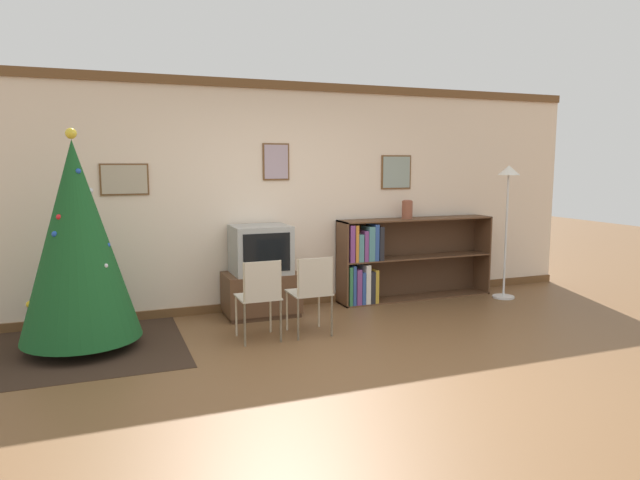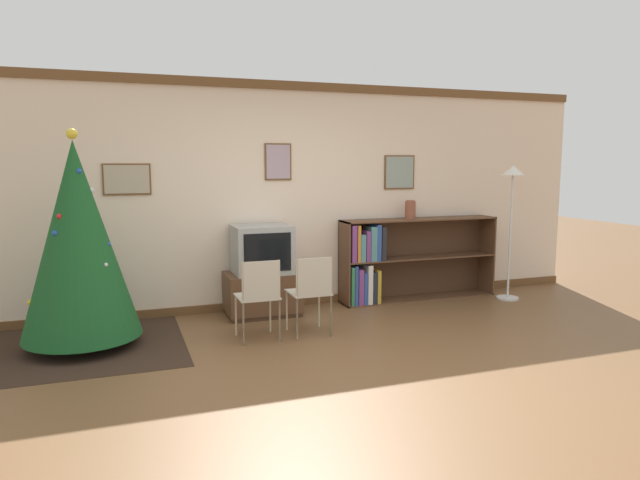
% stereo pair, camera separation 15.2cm
% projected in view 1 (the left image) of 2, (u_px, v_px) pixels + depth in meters
% --- Properties ---
extents(ground_plane, '(24.00, 24.00, 0.00)m').
position_uv_depth(ground_plane, '(351.00, 370.00, 4.85)').
color(ground_plane, brown).
extents(wall_back, '(8.52, 0.11, 2.70)m').
position_uv_depth(wall_back, '(272.00, 196.00, 6.82)').
color(wall_back, beige).
rests_on(wall_back, ground_plane).
extents(area_rug, '(1.85, 1.81, 0.01)m').
position_uv_depth(area_rug, '(83.00, 348.00, 5.41)').
color(area_rug, '#332319').
rests_on(area_rug, ground_plane).
extents(christmas_tree, '(1.09, 1.09, 2.06)m').
position_uv_depth(christmas_tree, '(77.00, 241.00, 5.27)').
color(christmas_tree, maroon).
rests_on(christmas_tree, area_rug).
extents(tv_console, '(0.84, 0.55, 0.50)m').
position_uv_depth(tv_console, '(261.00, 294.00, 6.56)').
color(tv_console, '#412A1A').
rests_on(tv_console, ground_plane).
extents(television, '(0.65, 0.53, 0.55)m').
position_uv_depth(television, '(261.00, 249.00, 6.49)').
color(television, '#9E9E99').
rests_on(television, tv_console).
extents(folding_chair_left, '(0.40, 0.40, 0.82)m').
position_uv_depth(folding_chair_left, '(260.00, 295.00, 5.56)').
color(folding_chair_left, '#BCB29E').
rests_on(folding_chair_left, ground_plane).
extents(folding_chair_right, '(0.40, 0.40, 0.82)m').
position_uv_depth(folding_chair_right, '(312.00, 290.00, 5.75)').
color(folding_chair_right, '#BCB29E').
rests_on(folding_chair_right, ground_plane).
extents(bookshelf, '(2.10, 0.36, 1.04)m').
position_uv_depth(bookshelf, '(388.00, 261.00, 7.24)').
color(bookshelf, brown).
rests_on(bookshelf, ground_plane).
extents(vase, '(0.14, 0.14, 0.24)m').
position_uv_depth(vase, '(407.00, 209.00, 7.25)').
color(vase, brown).
rests_on(vase, bookshelf).
extents(standing_lamp, '(0.28, 0.28, 1.72)m').
position_uv_depth(standing_lamp, '(508.00, 197.00, 7.27)').
color(standing_lamp, silver).
rests_on(standing_lamp, ground_plane).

